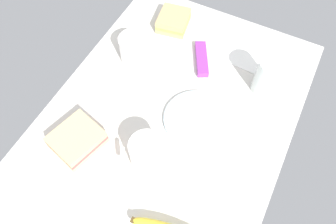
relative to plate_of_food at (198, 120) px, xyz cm
name	(u,v)px	position (x,y,z in cm)	size (l,w,h in cm)	color
tabletop	(168,120)	(2.83, -7.59, -1.60)	(90.00, 64.00, 2.00)	beige
plate_of_food	(198,120)	(0.00, 0.00, 0.00)	(18.51, 18.51, 1.20)	silver
coffee_mug_black	(134,49)	(-11.22, -25.86, 3.97)	(9.05, 10.90, 8.88)	white
coffee_mug_milky	(147,153)	(16.20, -6.50, 3.78)	(9.79, 10.89, 8.50)	white
sandwich_main	(77,140)	(20.39, -24.83, 1.60)	(14.37, 13.54, 4.40)	#DBB77A
sandwich_side	(173,21)	(-29.03, -21.84, 1.60)	(11.46, 10.64, 4.40)	tan
glass_of_milk	(267,78)	(-18.38, 12.32, 4.45)	(7.10, 7.10, 11.42)	silver
snack_bar	(202,59)	(-19.58, -7.37, 0.40)	(12.48, 3.22, 2.00)	purple
paper_napkin	(252,53)	(-29.48, 4.95, -0.45)	(14.47, 14.47, 0.30)	white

